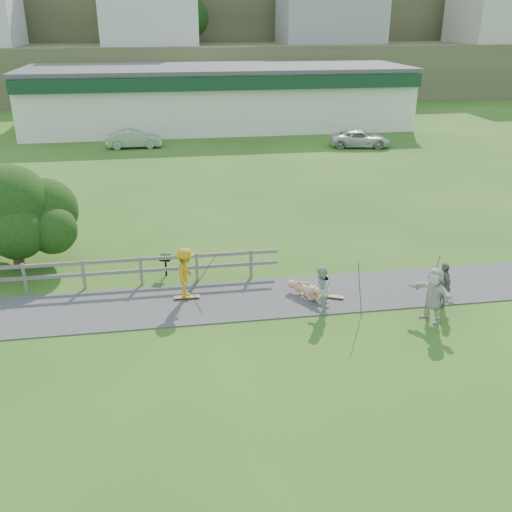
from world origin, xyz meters
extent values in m
plane|color=#295317|center=(0.00, 0.00, 0.00)|extent=(260.00, 260.00, 0.00)
cube|color=#3E3E41|center=(0.00, 1.50, 0.02)|extent=(34.00, 3.00, 0.04)
cube|color=#625D56|center=(-6.00, 3.30, 0.55)|extent=(0.10, 0.10, 1.10)
cube|color=#625D56|center=(-4.00, 3.30, 0.55)|extent=(0.10, 0.10, 1.10)
cube|color=#625D56|center=(-2.00, 3.30, 0.55)|extent=(0.10, 0.10, 1.10)
cube|color=#625D56|center=(0.00, 3.30, 0.55)|extent=(0.10, 0.10, 1.10)
cube|color=#625D56|center=(2.00, 3.30, 0.55)|extent=(0.10, 0.10, 1.10)
cube|color=#625D56|center=(-4.50, 3.30, 1.00)|extent=(15.00, 0.08, 0.12)
cube|color=#625D56|center=(-4.50, 3.30, 0.55)|extent=(15.00, 0.08, 0.12)
cube|color=silver|center=(4.00, 35.00, 2.40)|extent=(32.00, 10.00, 4.80)
cube|color=#133620|center=(4.00, 29.80, 4.20)|extent=(32.00, 0.60, 1.00)
cube|color=#4D4D52|center=(4.00, 35.00, 4.95)|extent=(32.50, 10.50, 0.30)
cube|color=#4C5230|center=(0.00, 55.00, 3.00)|extent=(220.00, 14.00, 6.00)
cube|color=beige|center=(0.00, 55.00, 9.50)|extent=(10.00, 9.00, 7.00)
cube|color=#4C5230|center=(0.00, 68.00, 6.50)|extent=(220.00, 14.00, 13.00)
cube|color=#4C5230|center=(0.00, 81.00, 10.50)|extent=(220.00, 14.00, 21.00)
imported|color=#C08812|center=(-0.45, 1.87, 0.89)|extent=(0.88, 1.26, 1.78)
imported|color=#DDA57A|center=(3.67, 1.24, 0.32)|extent=(1.68, 1.33, 0.64)
imported|color=#B7B8B4|center=(3.83, 0.31, 0.80)|extent=(0.83, 0.94, 1.60)
imported|color=slate|center=(7.95, 0.05, 0.78)|extent=(0.38, 0.91, 1.55)
imported|color=beige|center=(7.19, -0.82, 0.90)|extent=(1.23, 1.74, 1.81)
imported|color=#A6A9AE|center=(-3.10, 27.18, 0.66)|extent=(4.03, 1.46, 1.32)
imported|color=silver|center=(13.50, 24.83, 0.61)|extent=(4.69, 2.83, 1.22)
sphere|color=#B8120E|center=(4.27, 1.59, 0.12)|extent=(0.24, 0.24, 0.24)
cylinder|color=brown|center=(0.15, 2.27, 0.85)|extent=(0.03, 0.03, 1.70)
cylinder|color=brown|center=(4.97, -0.21, 0.96)|extent=(0.03, 0.03, 1.93)
cylinder|color=brown|center=(7.34, -0.36, 1.02)|extent=(0.03, 0.03, 2.03)
camera|label=1|loc=(-0.88, -15.78, 8.98)|focal=40.00mm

